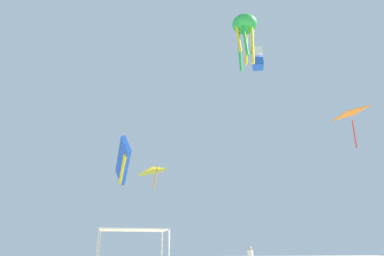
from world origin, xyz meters
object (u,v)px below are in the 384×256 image
kite_box_white (258,59)px  kite_delta_yellow (152,169)px  kite_parafoil_blue (123,162)px  kite_octopus_green (245,27)px  canopy_tent (133,232)px  kite_diamond_orange (351,115)px

kite_box_white → kite_delta_yellow: bearing=163.9°
kite_parafoil_blue → kite_octopus_green: kite_octopus_green is taller
canopy_tent → kite_delta_yellow: (2.90, 20.37, 7.76)m
kite_box_white → kite_parafoil_blue: size_ratio=0.42×
kite_parafoil_blue → kite_delta_yellow: bearing=-30.3°
kite_octopus_green → kite_diamond_orange: 13.95m
canopy_tent → kite_diamond_orange: size_ratio=1.14×
kite_delta_yellow → kite_diamond_orange: size_ratio=1.38×
kite_octopus_green → kite_diamond_orange: kite_octopus_green is taller
kite_octopus_green → kite_delta_yellow: bearing=115.9°
kite_parafoil_blue → kite_diamond_orange: bearing=-129.0°
canopy_tent → kite_diamond_orange: (15.58, 1.95, 8.51)m
canopy_tent → kite_parafoil_blue: (-0.57, 13.63, 6.84)m
canopy_tent → kite_parafoil_blue: kite_parafoil_blue is taller
kite_box_white → kite_octopus_green: bearing=-105.8°
kite_box_white → kite_diamond_orange: size_ratio=0.87×
kite_delta_yellow → kite_parafoil_blue: (-3.47, -6.74, -0.91)m
kite_box_white → kite_octopus_green: 5.66m
kite_diamond_orange → canopy_tent: bearing=-78.5°
canopy_tent → kite_box_white: 26.80m
kite_octopus_green → kite_parafoil_blue: bearing=148.1°
kite_delta_yellow → kite_diamond_orange: bearing=-155.4°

